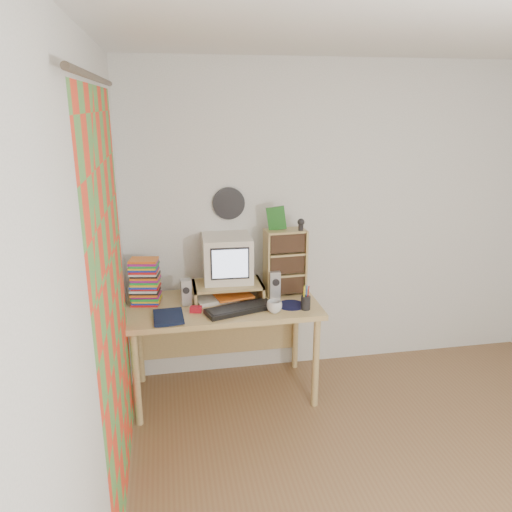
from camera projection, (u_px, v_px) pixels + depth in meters
name	position (u px, v px, depth m)	size (l,w,h in m)	color
floor	(438.00, 508.00, 2.79)	(3.50, 3.50, 0.00)	olive
ceiling	(503.00, 19.00, 2.06)	(3.50, 3.50, 0.00)	white
back_wall	(342.00, 221.00, 4.07)	(3.50, 3.50, 0.00)	white
left_wall	(91.00, 329.00, 2.12)	(3.50, 3.50, 0.00)	white
curtain	(113.00, 307.00, 2.60)	(2.20, 2.20, 0.00)	red
wall_disc	(229.00, 204.00, 3.83)	(0.25, 0.25, 0.02)	black
desk	(222.00, 317.00, 3.79)	(1.40, 0.70, 0.75)	#D6B473
monitor_riser	(228.00, 287.00, 3.76)	(0.52, 0.30, 0.12)	tan
crt_monitor	(228.00, 260.00, 3.75)	(0.36, 0.36, 0.34)	silver
speaker_left	(186.00, 292.00, 3.64)	(0.07, 0.07, 0.19)	#A8A9AD
speaker_right	(275.00, 284.00, 3.77)	(0.08, 0.08, 0.21)	#A8A9AD
keyboard	(240.00, 309.00, 3.55)	(0.49, 0.16, 0.03)	black
dvd_stack	(145.00, 286.00, 3.64)	(0.20, 0.14, 0.28)	brown
cd_rack	(285.00, 262.00, 3.81)	(0.31, 0.16, 0.51)	tan
mug	(274.00, 307.00, 3.52)	(0.11, 0.11, 0.09)	silver
diary	(153.00, 317.00, 3.40)	(0.25, 0.19, 0.05)	#0F1937
mousepad	(291.00, 305.00, 3.65)	(0.21, 0.21, 0.00)	black
pen_cup	(306.00, 300.00, 3.56)	(0.07, 0.07, 0.14)	black
papers	(222.00, 297.00, 3.76)	(0.31, 0.23, 0.04)	silver
red_box	(196.00, 309.00, 3.53)	(0.08, 0.05, 0.04)	#A91221
game_box	(276.00, 218.00, 3.72)	(0.14, 0.03, 0.17)	#1B5C1A
webcam	(301.00, 225.00, 3.71)	(0.05, 0.05, 0.09)	black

